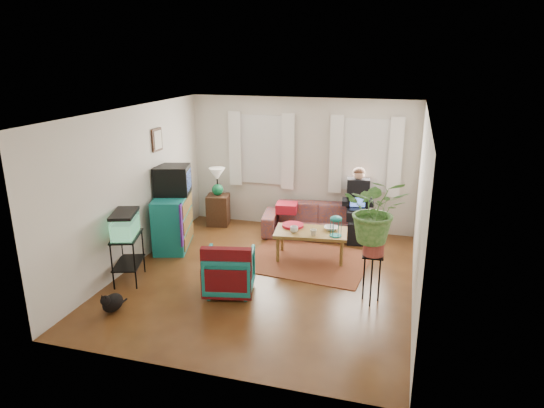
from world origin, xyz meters
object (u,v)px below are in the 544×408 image
(dresser, at_px, (173,221))
(coffee_table, at_px, (311,245))
(side_table, at_px, (218,210))
(armchair, at_px, (229,269))
(sofa, at_px, (317,216))
(plant_stand, at_px, (371,279))
(aquarium_stand, at_px, (128,258))

(dresser, distance_m, coffee_table, 2.54)
(side_table, distance_m, armchair, 3.01)
(sofa, bearing_deg, plant_stand, -70.54)
(dresser, xyz_separation_m, armchair, (1.62, -1.38, -0.13))
(side_table, xyz_separation_m, plant_stand, (3.32, -2.48, 0.05))
(side_table, distance_m, dresser, 1.40)
(side_table, relative_size, armchair, 0.88)
(armchair, relative_size, plant_stand, 0.97)
(side_table, xyz_separation_m, coffee_table, (2.19, -1.20, -0.06))
(armchair, bearing_deg, dresser, -52.66)
(sofa, bearing_deg, coffee_table, -92.64)
(side_table, relative_size, aquarium_stand, 0.84)
(side_table, bearing_deg, sofa, -2.16)
(sofa, height_order, armchair, sofa)
(armchair, bearing_deg, coffee_table, -132.96)
(aquarium_stand, bearing_deg, armchair, -15.25)
(coffee_table, bearing_deg, plant_stand, -55.06)
(dresser, xyz_separation_m, coffee_table, (2.53, 0.15, -0.23))
(side_table, xyz_separation_m, dresser, (-0.34, -1.34, 0.17))
(plant_stand, bearing_deg, coffee_table, 131.54)
(plant_stand, bearing_deg, dresser, 162.79)
(sofa, xyz_separation_m, aquarium_stand, (-2.44, -2.73, -0.03))
(armchair, bearing_deg, side_table, -77.05)
(sofa, height_order, dresser, dresser)
(sofa, height_order, plant_stand, sofa)
(sofa, height_order, aquarium_stand, sofa)
(sofa, relative_size, aquarium_stand, 2.79)
(coffee_table, bearing_deg, aquarium_stand, -154.16)
(coffee_table, bearing_deg, armchair, -127.29)
(dresser, bearing_deg, coffee_table, -12.97)
(sofa, relative_size, armchair, 2.91)
(plant_stand, bearing_deg, armchair, -173.12)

